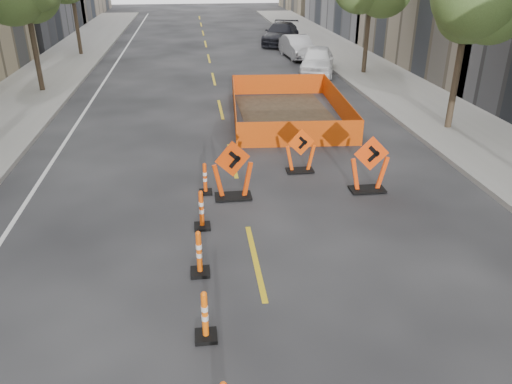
{
  "coord_description": "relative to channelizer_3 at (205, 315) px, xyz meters",
  "views": [
    {
      "loc": [
        -1.16,
        -5.13,
        6.03
      ],
      "look_at": [
        0.16,
        5.18,
        1.1
      ],
      "focal_mm": 35.0,
      "sensor_mm": 36.0,
      "label": 1
    }
  ],
  "objects": [
    {
      "name": "sidewalk_right",
      "position": [
        10.16,
        10.31,
        -0.42
      ],
      "size": [
        4.0,
        90.0,
        0.15
      ],
      "primitive_type": "cube",
      "color": "gray",
      "rests_on": "ground"
    },
    {
      "name": "tree_r_b",
      "position": [
        9.56,
        10.31,
        4.03
      ],
      "size": [
        2.8,
        2.8,
        5.95
      ],
      "color": "#382B1E",
      "rests_on": "ground"
    },
    {
      "name": "channelizer_3",
      "position": [
        0.0,
        0.0,
        0.0
      ],
      "size": [
        0.39,
        0.39,
        0.98
      ],
      "primitive_type": null,
      "color": "#FF620A",
      "rests_on": "ground"
    },
    {
      "name": "channelizer_4",
      "position": [
        -0.05,
        1.96,
        0.02
      ],
      "size": [
        0.41,
        0.41,
        1.03
      ],
      "primitive_type": null,
      "color": "#DF5009",
      "rests_on": "ground"
    },
    {
      "name": "channelizer_5",
      "position": [
        0.06,
        3.93,
        0.01
      ],
      "size": [
        0.4,
        0.4,
        1.01
      ],
      "primitive_type": null,
      "color": "#DC4609",
      "rests_on": "ground"
    },
    {
      "name": "channelizer_6",
      "position": [
        0.21,
        5.89,
        -0.03
      ],
      "size": [
        0.36,
        0.36,
        0.92
      ],
      "primitive_type": null,
      "color": "#E34509",
      "rests_on": "ground"
    },
    {
      "name": "chevron_sign_left",
      "position": [
        0.95,
        5.5,
        0.34
      ],
      "size": [
        1.26,
        0.98,
        1.67
      ],
      "primitive_type": null,
      "rotation": [
        0.0,
        0.0,
        0.31
      ],
      "color": "#D93C09",
      "rests_on": "ground"
    },
    {
      "name": "chevron_sign_center",
      "position": [
        3.15,
        7.09,
        0.2
      ],
      "size": [
        1.0,
        0.69,
        1.39
      ],
      "primitive_type": null,
      "rotation": [
        0.0,
        0.0,
        0.15
      ],
      "color": "#F84B0A",
      "rests_on": "ground"
    },
    {
      "name": "chevron_sign_right",
      "position": [
        4.76,
        5.47,
        0.33
      ],
      "size": [
        1.1,
        0.67,
        1.64
      ],
      "primitive_type": null,
      "rotation": [
        0.0,
        0.0,
        0.01
      ],
      "color": "#FF430A",
      "rests_on": "ground"
    },
    {
      "name": "safety_fence",
      "position": [
        3.85,
        12.97,
        -0.03
      ],
      "size": [
        4.87,
        7.71,
        0.93
      ],
      "primitive_type": null,
      "rotation": [
        0.0,
        0.0,
        -0.07
      ],
      "color": "#E45A0C",
      "rests_on": "ground"
    },
    {
      "name": "parked_car_near",
      "position": [
        7.02,
        20.9,
        0.26
      ],
      "size": [
        2.95,
        4.76,
        1.51
      ],
      "primitive_type": "imported",
      "rotation": [
        0.0,
        0.0,
        -0.28
      ],
      "color": "white",
      "rests_on": "ground"
    },
    {
      "name": "parked_car_mid",
      "position": [
        6.92,
        25.84,
        0.21
      ],
      "size": [
        1.86,
        4.36,
        1.4
      ],
      "primitive_type": "imported",
      "rotation": [
        0.0,
        0.0,
        0.09
      ],
      "color": "#A1A1A6",
      "rests_on": "ground"
    },
    {
      "name": "parked_car_far",
      "position": [
        6.79,
        31.35,
        0.29
      ],
      "size": [
        3.87,
        5.79,
        1.56
      ],
      "primitive_type": "imported",
      "rotation": [
        0.0,
        0.0,
        -0.34
      ],
      "color": "black",
      "rests_on": "ground"
    }
  ]
}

